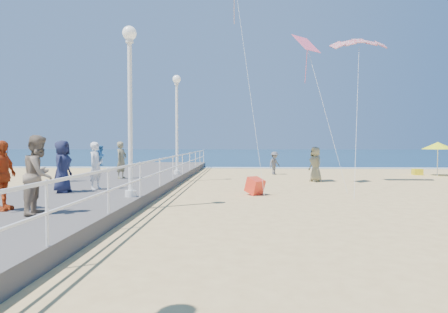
{
  "coord_description": "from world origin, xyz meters",
  "views": [
    {
      "loc": [
        -1.87,
        -12.35,
        2.1
      ],
      "look_at": [
        -2.5,
        2.0,
        1.6
      ],
      "focal_mm": 32.0,
      "sensor_mm": 36.0,
      "label": 1
    }
  ],
  "objects_px": {
    "woman_holding_toddler": "(96,166)",
    "box_kite": "(255,188)",
    "lamp_post_mid": "(130,93)",
    "spectator_4": "(63,167)",
    "beach_walker_a": "(275,163)",
    "beach_chair_right": "(417,172)",
    "beach_umbrella": "(438,146)",
    "spectator_7": "(64,165)",
    "toddler_held": "(102,156)",
    "beach_walker_c": "(315,164)",
    "spectator_3": "(2,176)",
    "spectator_1": "(39,175)",
    "lamp_post_far": "(177,114)",
    "spectator_0": "(61,167)",
    "spectator_6": "(121,160)"
  },
  "relations": [
    {
      "from": "woman_holding_toddler",
      "to": "box_kite",
      "type": "relative_size",
      "value": 2.87
    },
    {
      "from": "lamp_post_mid",
      "to": "spectator_4",
      "type": "distance_m",
      "value": 3.63
    },
    {
      "from": "beach_walker_a",
      "to": "beach_chair_right",
      "type": "distance_m",
      "value": 9.25
    },
    {
      "from": "box_kite",
      "to": "beach_umbrella",
      "type": "height_order",
      "value": "beach_umbrella"
    },
    {
      "from": "spectator_4",
      "to": "spectator_7",
      "type": "bearing_deg",
      "value": 23.73
    },
    {
      "from": "toddler_held",
      "to": "spectator_7",
      "type": "height_order",
      "value": "toddler_held"
    },
    {
      "from": "beach_walker_c",
      "to": "spectator_3",
      "type": "bearing_deg",
      "value": -61.72
    },
    {
      "from": "spectator_1",
      "to": "box_kite",
      "type": "relative_size",
      "value": 3.13
    },
    {
      "from": "beach_umbrella",
      "to": "beach_chair_right",
      "type": "xyz_separation_m",
      "value": [
        -0.97,
        0.63,
        -1.71
      ]
    },
    {
      "from": "lamp_post_far",
      "to": "spectator_1",
      "type": "distance_m",
      "value": 12.39
    },
    {
      "from": "spectator_0",
      "to": "beach_chair_right",
      "type": "height_order",
      "value": "spectator_0"
    },
    {
      "from": "spectator_4",
      "to": "beach_walker_a",
      "type": "relative_size",
      "value": 1.18
    },
    {
      "from": "spectator_6",
      "to": "beach_chair_right",
      "type": "relative_size",
      "value": 3.18
    },
    {
      "from": "box_kite",
      "to": "beach_chair_right",
      "type": "height_order",
      "value": "box_kite"
    },
    {
      "from": "spectator_6",
      "to": "spectator_3",
      "type": "bearing_deg",
      "value": -162.75
    },
    {
      "from": "lamp_post_far",
      "to": "woman_holding_toddler",
      "type": "xyz_separation_m",
      "value": [
        -1.79,
        -7.13,
        -2.4
      ]
    },
    {
      "from": "lamp_post_mid",
      "to": "beach_walker_a",
      "type": "relative_size",
      "value": 3.53
    },
    {
      "from": "toddler_held",
      "to": "spectator_7",
      "type": "xyz_separation_m",
      "value": [
        -2.61,
        2.69,
        -0.49
      ]
    },
    {
      "from": "lamp_post_mid",
      "to": "box_kite",
      "type": "bearing_deg",
      "value": 41.81
    },
    {
      "from": "spectator_7",
      "to": "beach_umbrella",
      "type": "height_order",
      "value": "beach_umbrella"
    },
    {
      "from": "toddler_held",
      "to": "beach_walker_a",
      "type": "relative_size",
      "value": 0.5
    },
    {
      "from": "lamp_post_mid",
      "to": "lamp_post_far",
      "type": "distance_m",
      "value": 9.0
    },
    {
      "from": "spectator_0",
      "to": "spectator_4",
      "type": "relative_size",
      "value": 0.98
    },
    {
      "from": "spectator_6",
      "to": "spectator_7",
      "type": "relative_size",
      "value": 1.19
    },
    {
      "from": "toddler_held",
      "to": "beach_umbrella",
      "type": "relative_size",
      "value": 0.35
    },
    {
      "from": "lamp_post_far",
      "to": "lamp_post_mid",
      "type": "bearing_deg",
      "value": -90.0
    },
    {
      "from": "spectator_1",
      "to": "spectator_3",
      "type": "distance_m",
      "value": 1.24
    },
    {
      "from": "spectator_6",
      "to": "spectator_7",
      "type": "distance_m",
      "value": 2.58
    },
    {
      "from": "lamp_post_mid",
      "to": "beach_walker_a",
      "type": "xyz_separation_m",
      "value": [
        5.65,
        13.96,
        -2.91
      ]
    },
    {
      "from": "spectator_6",
      "to": "beach_chair_right",
      "type": "distance_m",
      "value": 18.78
    },
    {
      "from": "spectator_1",
      "to": "beach_chair_right",
      "type": "height_order",
      "value": "spectator_1"
    },
    {
      "from": "lamp_post_far",
      "to": "spectator_4",
      "type": "bearing_deg",
      "value": -107.74
    },
    {
      "from": "woman_holding_toddler",
      "to": "spectator_1",
      "type": "bearing_deg",
      "value": -156.8
    },
    {
      "from": "lamp_post_far",
      "to": "beach_walker_c",
      "type": "bearing_deg",
      "value": 2.2
    },
    {
      "from": "beach_chair_right",
      "to": "box_kite",
      "type": "bearing_deg",
      "value": -136.28
    },
    {
      "from": "lamp_post_far",
      "to": "spectator_3",
      "type": "height_order",
      "value": "lamp_post_far"
    },
    {
      "from": "lamp_post_mid",
      "to": "beach_chair_right",
      "type": "relative_size",
      "value": 9.67
    },
    {
      "from": "lamp_post_far",
      "to": "spectator_7",
      "type": "xyz_separation_m",
      "value": [
        -4.25,
        -4.29,
        -2.52
      ]
    },
    {
      "from": "spectator_0",
      "to": "beach_chair_right",
      "type": "distance_m",
      "value": 21.84
    },
    {
      "from": "toddler_held",
      "to": "spectator_3",
      "type": "height_order",
      "value": "spectator_3"
    },
    {
      "from": "spectator_0",
      "to": "beach_umbrella",
      "type": "relative_size",
      "value": 0.81
    },
    {
      "from": "spectator_7",
      "to": "beach_umbrella",
      "type": "bearing_deg",
      "value": -77.35
    },
    {
      "from": "lamp_post_far",
      "to": "spectator_6",
      "type": "distance_m",
      "value": 4.24
    },
    {
      "from": "woman_holding_toddler",
      "to": "spectator_4",
      "type": "height_order",
      "value": "spectator_4"
    },
    {
      "from": "spectator_6",
      "to": "beach_walker_a",
      "type": "distance_m",
      "value": 11.01
    },
    {
      "from": "spectator_0",
      "to": "box_kite",
      "type": "bearing_deg",
      "value": -75.92
    },
    {
      "from": "lamp_post_far",
      "to": "beach_walker_a",
      "type": "distance_m",
      "value": 8.06
    },
    {
      "from": "spectator_4",
      "to": "spectator_7",
      "type": "distance_m",
      "value": 4.15
    },
    {
      "from": "toddler_held",
      "to": "spectator_1",
      "type": "bearing_deg",
      "value": -158.62
    },
    {
      "from": "spectator_7",
      "to": "beach_walker_c",
      "type": "relative_size",
      "value": 0.78
    }
  ]
}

